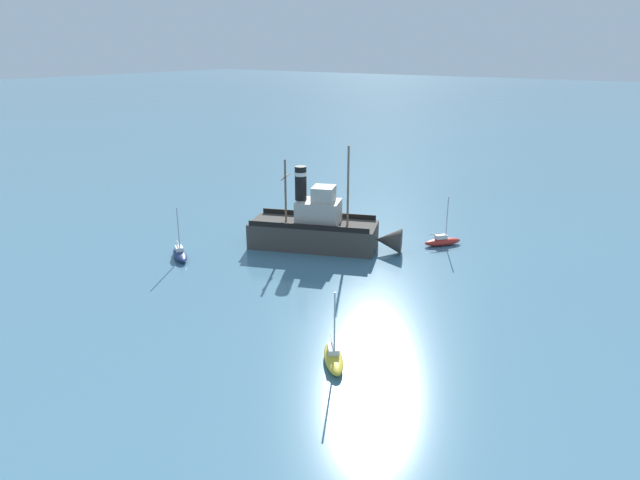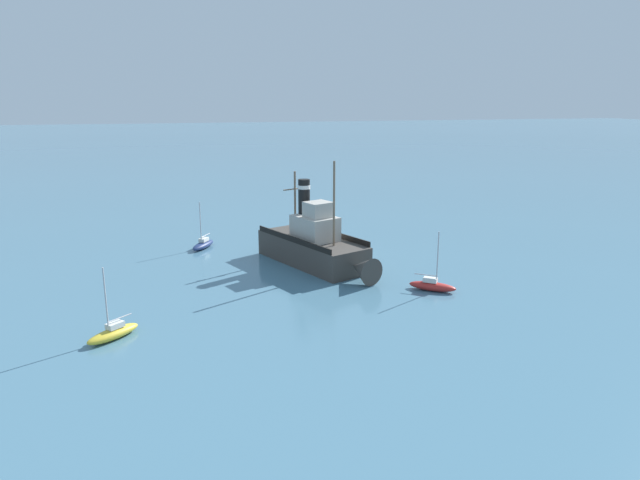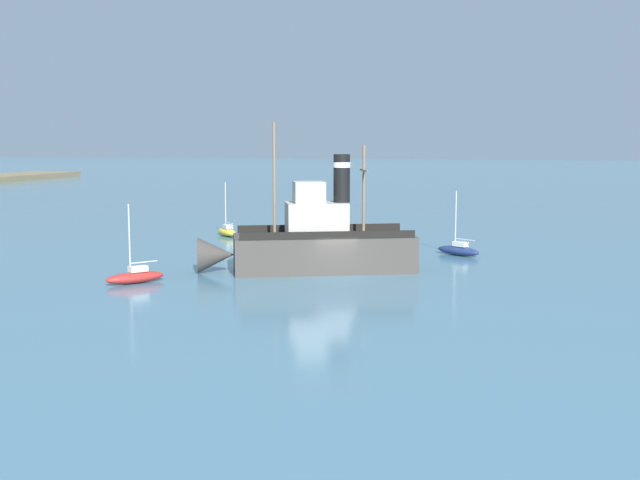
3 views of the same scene
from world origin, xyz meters
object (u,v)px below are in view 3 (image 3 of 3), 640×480
(old_tugboat, at_px, (315,244))
(sailboat_navy, at_px, (458,250))
(sailboat_red, at_px, (135,276))
(sailboat_yellow, at_px, (227,231))

(old_tugboat, relative_size, sailboat_navy, 2.99)
(sailboat_red, xyz_separation_m, sailboat_yellow, (24.16, 3.23, 0.00))
(sailboat_red, relative_size, sailboat_yellow, 1.00)
(sailboat_navy, relative_size, sailboat_yellow, 1.00)
(sailboat_navy, xyz_separation_m, sailboat_yellow, (7.20, 21.51, 0.00))
(old_tugboat, height_order, sailboat_yellow, old_tugboat)
(old_tugboat, distance_m, sailboat_red, 12.03)
(old_tugboat, distance_m, sailboat_yellow, 21.24)
(sailboat_yellow, bearing_deg, sailboat_navy, -108.52)
(sailboat_yellow, bearing_deg, sailboat_red, -172.38)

